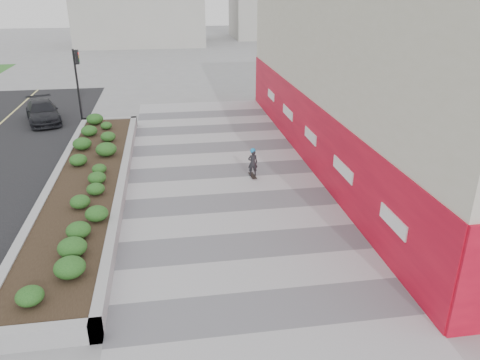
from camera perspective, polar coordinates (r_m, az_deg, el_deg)
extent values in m
plane|color=gray|center=(13.55, 1.93, -11.89)|extent=(160.00, 160.00, 0.00)
cube|color=#A8A8AD|center=(16.06, -0.07, -5.79)|extent=(8.00, 36.00, 0.01)
cube|color=beige|center=(22.22, 15.96, 12.51)|extent=(6.00, 24.00, 8.00)
cube|color=red|center=(21.75, 8.02, 6.16)|extent=(0.12, 24.00, 3.00)
cube|color=#9E9EA0|center=(12.21, -23.75, -17.12)|extent=(3.00, 0.30, 0.55)
cube|color=#9E9EA0|center=(27.97, -15.56, 6.75)|extent=(3.00, 0.30, 0.55)
cube|color=#9E9EA0|center=(19.95, -21.80, -0.68)|extent=(0.30, 18.00, 0.55)
cube|color=#9E9EA0|center=(19.50, -14.07, -0.21)|extent=(0.30, 18.00, 0.55)
cube|color=#2D2116|center=(19.69, -17.97, -0.51)|extent=(2.40, 17.40, 0.50)
cylinder|color=black|center=(29.40, -19.18, 10.78)|extent=(0.12, 0.12, 4.20)
cube|color=black|center=(29.09, -19.25, 13.97)|extent=(0.18, 0.28, 0.80)
cylinder|color=#595654|center=(16.13, 1.69, -5.66)|extent=(0.44, 0.44, 0.01)
cube|color=black|center=(20.07, 1.55, 0.55)|extent=(0.27, 0.74, 0.02)
imported|color=black|center=(19.85, 1.56, 2.12)|extent=(0.43, 0.29, 1.16)
sphere|color=#1782C8|center=(19.66, 1.58, 3.58)|extent=(0.23, 0.23, 0.23)
imported|color=black|center=(30.29, -22.93, 7.66)|extent=(2.92, 4.55, 1.23)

